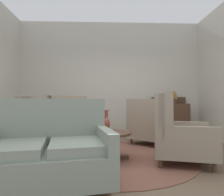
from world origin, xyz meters
TOP-DOWN VIEW (x-y plane):
  - ground at (0.00, 0.00)m, footprint 7.47×7.47m
  - wall_back at (0.00, 2.67)m, footprint 5.46×0.08m
  - baseboard_back at (0.00, 2.61)m, footprint 5.30×0.03m
  - area_rug at (0.00, 0.30)m, footprint 2.81×2.81m
  - coffee_table at (-0.12, 0.15)m, footprint 0.80×0.80m
  - porcelain_vase at (-0.16, 0.13)m, footprint 0.14×0.14m
  - settee at (-0.80, -1.04)m, footprint 1.50×1.12m
  - armchair_foreground_right at (0.99, -0.08)m, footprint 1.07×1.03m
  - armchair_near_window at (-1.08, 1.25)m, footprint 1.13×1.13m
  - armchair_beside_settee at (0.82, 1.31)m, footprint 1.11×1.11m
  - armchair_back_corner at (-1.57, 0.15)m, footprint 0.90×0.78m
  - sideboard at (1.69, 2.37)m, footprint 1.00×0.36m
  - gramophone at (1.73, 2.29)m, footprint 0.33×0.40m

SIDE VIEW (x-z plane):
  - ground at x=0.00m, z-range 0.00..0.00m
  - area_rug at x=0.00m, z-range 0.00..0.01m
  - baseboard_back at x=0.00m, z-range 0.00..0.12m
  - coffee_table at x=-0.12m, z-range 0.14..0.60m
  - settee at x=-0.80m, z-range -0.09..0.92m
  - armchair_back_corner at x=-1.57m, z-range -0.08..0.97m
  - armchair_beside_settee at x=0.82m, z-range -0.08..0.96m
  - armchair_foreground_right at x=0.99m, z-range -0.10..0.99m
  - armchair_near_window at x=-1.08m, z-range -0.09..1.01m
  - sideboard at x=1.69m, z-range -0.03..1.08m
  - porcelain_vase at x=-0.16m, z-range 0.44..0.81m
  - gramophone at x=1.73m, z-range 0.91..1.38m
  - wall_back at x=0.00m, z-range 0.00..3.32m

